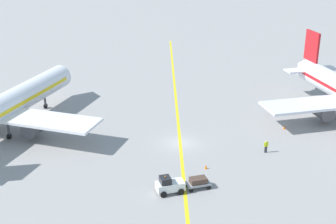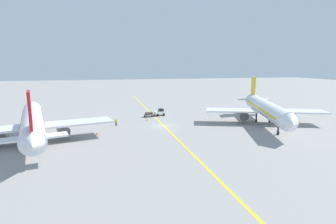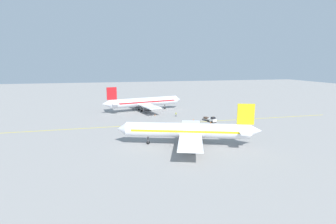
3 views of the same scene
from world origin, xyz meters
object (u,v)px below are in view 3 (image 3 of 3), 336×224
at_px(baggage_cart_trailing, 206,118).
at_px(traffic_cone_by_wingtip, 193,120).
at_px(airplane_adjacent_stand, 144,102).
at_px(ground_crew_worker, 176,114).
at_px(traffic_cone_mid_apron, 211,122).
at_px(baggage_tug_white, 212,120).
at_px(traffic_cone_near_nose, 155,115).
at_px(airplane_at_gate, 188,131).

relative_size(baggage_cart_trailing, traffic_cone_by_wingtip, 5.25).
xyz_separation_m(airplane_adjacent_stand, ground_crew_worker, (-15.13, -10.11, -2.80)).
bearing_deg(traffic_cone_mid_apron, baggage_tug_white, -39.36).
relative_size(baggage_tug_white, traffic_cone_mid_apron, 6.00).
distance_m(baggage_tug_white, traffic_cone_near_nose, 23.59).
relative_size(airplane_adjacent_stand, baggage_tug_white, 10.66).
bearing_deg(airplane_at_gate, traffic_cone_mid_apron, -35.09).
height_order(airplane_adjacent_stand, traffic_cone_mid_apron, airplane_adjacent_stand).
bearing_deg(traffic_cone_near_nose, traffic_cone_mid_apron, -138.21).
relative_size(airplane_at_gate, airplane_adjacent_stand, 0.98).
bearing_deg(baggage_cart_trailing, airplane_at_gate, 149.67).
xyz_separation_m(ground_crew_worker, traffic_cone_near_nose, (4.16, 7.34, -0.63)).
xyz_separation_m(airplane_adjacent_stand, traffic_cone_near_nose, (-10.97, -2.76, -3.43)).
relative_size(baggage_tug_white, traffic_cone_by_wingtip, 6.00).
bearing_deg(baggage_cart_trailing, ground_crew_worker, 43.03).
relative_size(traffic_cone_mid_apron, traffic_cone_by_wingtip, 1.00).
relative_size(airplane_adjacent_stand, ground_crew_worker, 20.94).
bearing_deg(baggage_cart_trailing, baggage_tug_white, -163.67).
relative_size(baggage_tug_white, ground_crew_worker, 1.96).
bearing_deg(traffic_cone_near_nose, ground_crew_worker, -119.51).
distance_m(airplane_at_gate, airplane_adjacent_stand, 50.03).
distance_m(baggage_tug_white, baggage_cart_trailing, 3.30).
distance_m(airplane_at_gate, baggage_tug_white, 27.63).
bearing_deg(airplane_at_gate, baggage_tug_white, -35.34).
distance_m(airplane_adjacent_stand, baggage_tug_white, 33.87).
height_order(traffic_cone_mid_apron, traffic_cone_by_wingtip, same).
relative_size(traffic_cone_near_nose, traffic_cone_by_wingtip, 1.00).
height_order(airplane_at_gate, airplane_adjacent_stand, same).
xyz_separation_m(airplane_adjacent_stand, traffic_cone_mid_apron, (-28.70, -18.60, -3.43)).
xyz_separation_m(airplane_adjacent_stand, baggage_tug_white, (-27.48, -19.61, -2.81)).
bearing_deg(baggage_tug_white, airplane_adjacent_stand, 35.51).
relative_size(airplane_adjacent_stand, traffic_cone_near_nose, 63.96).
height_order(baggage_cart_trailing, traffic_cone_by_wingtip, baggage_cart_trailing).
xyz_separation_m(baggage_cart_trailing, traffic_cone_mid_apron, (-4.39, 0.08, -0.49)).
distance_m(baggage_cart_trailing, ground_crew_worker, 12.57).
height_order(baggage_tug_white, baggage_cart_trailing, baggage_tug_white).
bearing_deg(ground_crew_worker, traffic_cone_mid_apron, -147.94).
height_order(baggage_cart_trailing, traffic_cone_near_nose, baggage_cart_trailing).
bearing_deg(airplane_at_gate, traffic_cone_near_nose, 1.40).
bearing_deg(baggage_tug_white, baggage_cart_trailing, 16.33).
height_order(airplane_at_gate, baggage_tug_white, airplane_at_gate).
bearing_deg(airplane_adjacent_stand, baggage_cart_trailing, -142.46).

